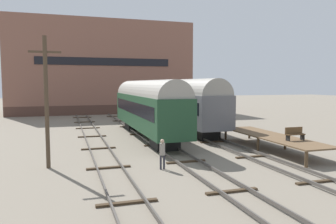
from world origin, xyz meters
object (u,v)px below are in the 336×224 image
object	(u,v)px
person_worker	(162,151)
utility_pole	(46,100)
train_car_green	(147,105)
bench	(295,133)
train_car_grey	(187,102)

from	to	relation	value
person_worker	utility_pole	world-z (taller)	utility_pole
person_worker	utility_pole	size ratio (longest dim) A/B	0.23
train_car_green	bench	world-z (taller)	train_car_green
utility_pole	train_car_grey	bearing A→B (deg)	41.31
train_car_green	person_worker	world-z (taller)	train_car_green
train_car_grey	bench	xyz separation A→B (m)	(2.93, -13.27, -1.51)
train_car_grey	bench	world-z (taller)	train_car_grey
bench	train_car_green	bearing A→B (deg)	126.06
train_car_green	utility_pole	xyz separation A→B (m)	(-8.28, -9.04, 1.01)
train_car_green	utility_pole	world-z (taller)	utility_pole
train_car_green	train_car_grey	bearing A→B (deg)	27.35
train_car_grey	bench	distance (m)	13.67
bench	utility_pole	xyz separation A→B (m)	(-16.10, 1.69, 2.46)
bench	utility_pole	distance (m)	16.37
train_car_green	train_car_grey	distance (m)	5.50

